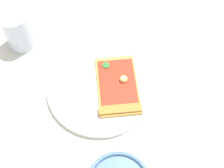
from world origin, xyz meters
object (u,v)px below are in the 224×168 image
plate (100,88)px  pizza_slice_main (117,87)px  soda_glass (18,31)px  paper_napkin (211,60)px

plate → pizza_slice_main: (0.03, 0.03, 0.01)m
plate → pizza_slice_main: size_ratio=1.37×
soda_glass → paper_napkin: 0.49m
plate → soda_glass: (-0.23, -0.10, 0.04)m
pizza_slice_main → soda_glass: (-0.26, -0.13, 0.03)m
pizza_slice_main → plate: bearing=-131.7°
plate → paper_napkin: bearing=73.2°
plate → paper_napkin: (0.08, 0.28, -0.01)m
plate → paper_napkin: 0.29m
paper_napkin → soda_glass: bearing=-130.1°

